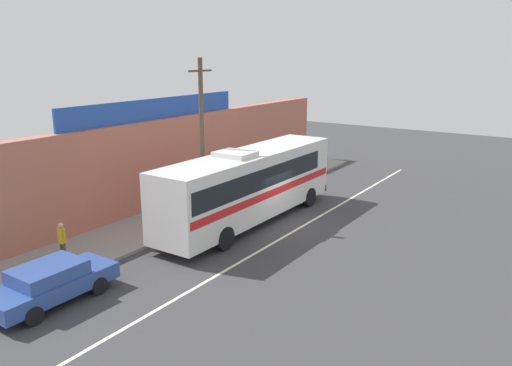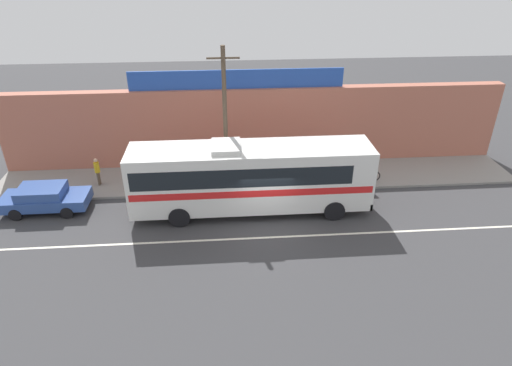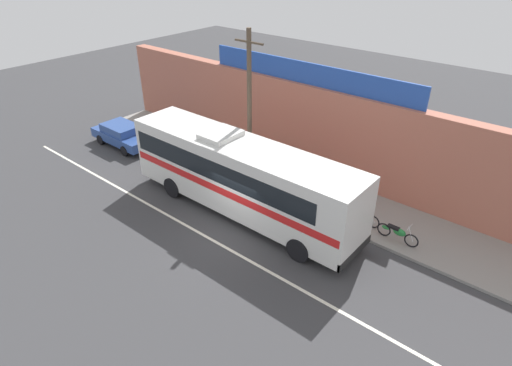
% 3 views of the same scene
% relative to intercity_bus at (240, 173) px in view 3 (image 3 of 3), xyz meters
% --- Properties ---
extents(ground_plane, '(70.00, 70.00, 0.00)m').
position_rel_intercity_bus_xyz_m(ground_plane, '(0.76, -1.68, -2.07)').
color(ground_plane, '#3A3A3D').
extents(sidewalk_slab, '(30.00, 3.60, 0.14)m').
position_rel_intercity_bus_xyz_m(sidewalk_slab, '(0.76, 3.52, -2.00)').
color(sidewalk_slab, gray).
rests_on(sidewalk_slab, ground_plane).
extents(storefront_facade, '(30.00, 0.70, 4.80)m').
position_rel_intercity_bus_xyz_m(storefront_facade, '(0.76, 5.67, 0.33)').
color(storefront_facade, '#B26651').
rests_on(storefront_facade, ground_plane).
extents(storefront_billboard, '(12.39, 0.12, 1.10)m').
position_rel_intercity_bus_xyz_m(storefront_billboard, '(-0.32, 5.67, 3.28)').
color(storefront_billboard, '#234CAD').
rests_on(storefront_billboard, storefront_facade).
extents(road_center_stripe, '(30.00, 0.14, 0.01)m').
position_rel_intercity_bus_xyz_m(road_center_stripe, '(0.76, -2.48, -2.06)').
color(road_center_stripe, silver).
rests_on(road_center_stripe, ground_plane).
extents(intercity_bus, '(11.98, 2.63, 3.78)m').
position_rel_intercity_bus_xyz_m(intercity_bus, '(0.00, 0.00, 0.00)').
color(intercity_bus, silver).
rests_on(intercity_bus, ground_plane).
extents(parked_car, '(4.34, 1.87, 1.37)m').
position_rel_intercity_bus_xyz_m(parked_car, '(-10.50, 0.83, -1.33)').
color(parked_car, '#2D4C93').
rests_on(parked_car, ground_plane).
extents(utility_pole, '(1.60, 0.22, 7.86)m').
position_rel_intercity_bus_xyz_m(utility_pole, '(-1.09, 1.97, 2.14)').
color(utility_pole, brown).
rests_on(utility_pole, sidewalk_slab).
extents(motorcycle_red, '(1.87, 0.56, 0.94)m').
position_rel_intercity_bus_xyz_m(motorcycle_red, '(4.87, 2.62, -1.50)').
color(motorcycle_red, black).
rests_on(motorcycle_red, sidewalk_slab).
extents(motorcycle_green, '(1.84, 0.56, 0.94)m').
position_rel_intercity_bus_xyz_m(motorcycle_green, '(6.74, 2.39, -1.50)').
color(motorcycle_green, black).
rests_on(motorcycle_green, sidewalk_slab).
extents(pedestrian_far_right, '(0.30, 0.48, 1.63)m').
position_rel_intercity_bus_xyz_m(pedestrian_far_right, '(-8.34, 3.20, -0.98)').
color(pedestrian_far_right, brown).
rests_on(pedestrian_far_right, sidewalk_slab).
extents(pedestrian_near_shop, '(0.30, 0.48, 1.67)m').
position_rel_intercity_bus_xyz_m(pedestrian_near_shop, '(1.13, 2.87, -0.96)').
color(pedestrian_near_shop, navy).
rests_on(pedestrian_near_shop, sidewalk_slab).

